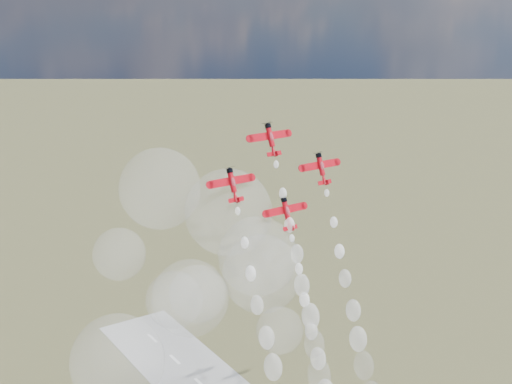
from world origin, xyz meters
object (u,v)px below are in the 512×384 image
object	(u,v)px
plane_lead	(271,139)
plane_right	(321,168)
plane_left	(233,184)
plane_slot	(287,213)

from	to	relation	value
plane_lead	plane_right	distance (m)	14.73
plane_lead	plane_left	world-z (taller)	plane_lead
plane_lead	plane_slot	size ratio (longest dim) A/B	1.00
plane_right	plane_slot	distance (m)	14.73
plane_left	plane_right	world-z (taller)	same
plane_lead	plane_right	size ratio (longest dim) A/B	1.00
plane_left	plane_slot	bearing A→B (deg)	-14.95
plane_left	plane_slot	size ratio (longest dim) A/B	1.00
plane_right	plane_left	bearing A→B (deg)	180.00
plane_slot	plane_right	bearing A→B (deg)	14.95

